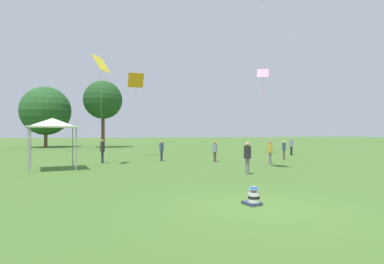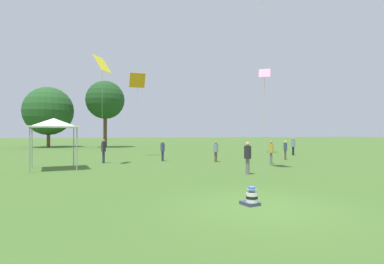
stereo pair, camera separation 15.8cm
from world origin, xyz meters
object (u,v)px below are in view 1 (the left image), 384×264
(person_standing_0, at_px, (102,149))
(kite_3, at_px, (136,81))
(person_standing_6, at_px, (284,148))
(distant_tree_0, at_px, (46,111))
(seated_toddler, at_px, (253,198))
(person_standing_2, at_px, (291,145))
(person_standing_7, at_px, (215,150))
(person_standing_5, at_px, (162,149))
(person_standing_4, at_px, (270,150))
(canopy_tent, at_px, (53,123))
(kite_1, at_px, (101,65))
(distant_tree_1, at_px, (103,100))
(kite_0, at_px, (263,75))
(person_standing_3, at_px, (247,155))

(person_standing_0, bearing_deg, kite_3, -156.41)
(person_standing_6, height_order, distant_tree_0, distant_tree_0)
(seated_toddler, relative_size, person_standing_2, 0.34)
(person_standing_7, bearing_deg, person_standing_2, -86.97)
(seated_toddler, xyz_separation_m, person_standing_5, (0.24, 15.17, 0.72))
(person_standing_7, distance_m, distant_tree_0, 34.89)
(seated_toddler, relative_size, person_standing_0, 0.34)
(person_standing_4, height_order, kite_3, kite_3)
(person_standing_5, bearing_deg, person_standing_7, 89.94)
(person_standing_4, xyz_separation_m, person_standing_6, (3.05, 2.77, -0.04))
(canopy_tent, height_order, kite_1, kite_1)
(kite_1, height_order, distant_tree_0, distant_tree_0)
(person_standing_2, distance_m, person_standing_6, 5.62)
(person_standing_7, relative_size, canopy_tent, 0.50)
(distant_tree_0, height_order, distant_tree_1, distant_tree_1)
(kite_0, bearing_deg, seated_toddler, -44.22)
(person_standing_4, xyz_separation_m, canopy_tent, (-14.34, 1.14, 1.81))
(person_standing_5, height_order, kite_1, kite_1)
(person_standing_2, distance_m, canopy_tent, 21.99)
(person_standing_5, relative_size, distant_tree_1, 0.15)
(kite_0, relative_size, kite_3, 1.18)
(person_standing_3, bearing_deg, canopy_tent, 41.72)
(seated_toddler, bearing_deg, person_standing_3, 52.54)
(seated_toddler, xyz_separation_m, canopy_tent, (-7.19, 11.64, 2.59))
(kite_3, bearing_deg, distant_tree_0, -20.51)
(person_standing_4, bearing_deg, canopy_tent, 43.49)
(kite_1, bearing_deg, seated_toddler, -85.68)
(person_standing_2, xyz_separation_m, person_standing_6, (-3.74, -4.19, -0.07))
(distant_tree_1, bearing_deg, person_standing_3, -78.49)
(seated_toddler, height_order, person_standing_0, person_standing_0)
(person_standing_0, relative_size, kite_1, 0.23)
(person_standing_0, distance_m, kite_3, 8.93)
(person_standing_5, height_order, distant_tree_0, distant_tree_0)
(person_standing_2, xyz_separation_m, person_standing_3, (-10.85, -11.24, -0.00))
(person_standing_3, height_order, person_standing_5, person_standing_3)
(person_standing_4, distance_m, kite_0, 13.78)
(person_standing_5, bearing_deg, kite_0, 141.49)
(person_standing_3, xyz_separation_m, person_standing_5, (-2.85, 8.95, -0.08))
(person_standing_0, distance_m, person_standing_7, 8.40)
(person_standing_3, height_order, person_standing_7, person_standing_3)
(person_standing_6, bearing_deg, kite_3, -162.39)
(seated_toddler, xyz_separation_m, kite_0, (12.59, 20.65, 8.36))
(person_standing_3, distance_m, kite_3, 16.11)
(person_standing_7, relative_size, distant_tree_1, 0.15)
(person_standing_3, distance_m, person_standing_4, 5.90)
(seated_toddler, bearing_deg, distant_tree_1, 84.44)
(person_standing_2, height_order, person_standing_4, person_standing_2)
(seated_toddler, bearing_deg, kite_0, 47.57)
(seated_toddler, height_order, kite_0, kite_0)
(canopy_tent, relative_size, distant_tree_1, 0.30)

